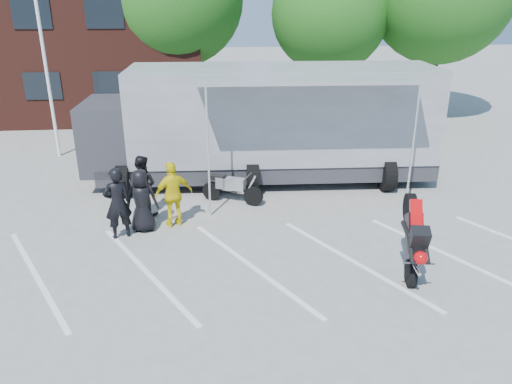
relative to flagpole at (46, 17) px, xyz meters
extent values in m
plane|color=#989893|center=(6.24, -10.00, -5.05)|extent=(100.00, 100.00, 0.00)
cube|color=white|center=(6.24, -9.00, -5.05)|extent=(18.09, 13.33, 0.01)
cube|color=#471E16|center=(-3.76, 8.00, -1.55)|extent=(18.00, 8.00, 7.00)
cylinder|color=white|center=(-0.26, 0.00, -1.05)|extent=(0.12, 0.12, 8.00)
cylinder|color=#382314|center=(4.24, 6.00, -3.43)|extent=(0.50, 0.50, 3.24)
cylinder|color=#382314|center=(11.24, 5.00, -3.61)|extent=(0.50, 0.50, 2.88)
sphere|color=#1A4711|center=(11.24, 5.00, -0.09)|extent=(5.44, 5.44, 5.44)
cylinder|color=#382314|center=(16.24, 4.50, -3.34)|extent=(0.50, 0.50, 3.42)
imported|color=black|center=(3.77, -6.86, -4.21)|extent=(0.83, 0.54, 1.69)
imported|color=black|center=(3.21, -7.21, -4.11)|extent=(0.81, 0.69, 1.88)
imported|color=black|center=(3.65, -5.81, -4.19)|extent=(1.03, 0.94, 1.74)
imported|color=yellow|center=(4.56, -6.64, -4.15)|extent=(1.14, 0.82, 1.80)
camera|label=1|loc=(5.64, -18.97, 0.82)|focal=35.00mm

